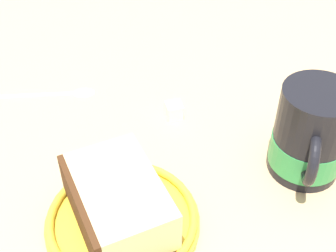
{
  "coord_description": "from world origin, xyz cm",
  "views": [
    {
      "loc": [
        -31.2,
        -11.29,
        38.33
      ],
      "look_at": [
        6.18,
        2.6,
        3.0
      ],
      "focal_mm": 49.62,
      "sensor_mm": 36.0,
      "label": 1
    }
  ],
  "objects_px": {
    "tea_mug": "(310,137)",
    "teaspoon": "(68,92)",
    "sugar_cube": "(174,110)",
    "small_plate": "(123,220)",
    "cake_slice": "(118,203)"
  },
  "relations": [
    {
      "from": "cake_slice",
      "to": "teaspoon",
      "type": "bearing_deg",
      "value": 42.26
    },
    {
      "from": "cake_slice",
      "to": "tea_mug",
      "type": "bearing_deg",
      "value": -47.43
    },
    {
      "from": "cake_slice",
      "to": "teaspoon",
      "type": "distance_m",
      "value": 0.24
    },
    {
      "from": "cake_slice",
      "to": "tea_mug",
      "type": "relative_size",
      "value": 1.28
    },
    {
      "from": "cake_slice",
      "to": "sugar_cube",
      "type": "relative_size",
      "value": 7.0
    },
    {
      "from": "sugar_cube",
      "to": "tea_mug",
      "type": "bearing_deg",
      "value": -101.82
    },
    {
      "from": "tea_mug",
      "to": "sugar_cube",
      "type": "bearing_deg",
      "value": 78.18
    },
    {
      "from": "tea_mug",
      "to": "small_plate",
      "type": "bearing_deg",
      "value": 132.54
    },
    {
      "from": "tea_mug",
      "to": "teaspoon",
      "type": "distance_m",
      "value": 0.32
    },
    {
      "from": "tea_mug",
      "to": "teaspoon",
      "type": "xyz_separation_m",
      "value": [
        0.03,
        0.32,
        -0.04
      ]
    },
    {
      "from": "small_plate",
      "to": "sugar_cube",
      "type": "relative_size",
      "value": 7.75
    },
    {
      "from": "cake_slice",
      "to": "tea_mug",
      "type": "xyz_separation_m",
      "value": [
        0.14,
        -0.16,
        0.01
      ]
    },
    {
      "from": "teaspoon",
      "to": "small_plate",
      "type": "bearing_deg",
      "value": -137.09
    },
    {
      "from": "tea_mug",
      "to": "teaspoon",
      "type": "relative_size",
      "value": 0.9
    },
    {
      "from": "cake_slice",
      "to": "tea_mug",
      "type": "height_order",
      "value": "tea_mug"
    }
  ]
}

